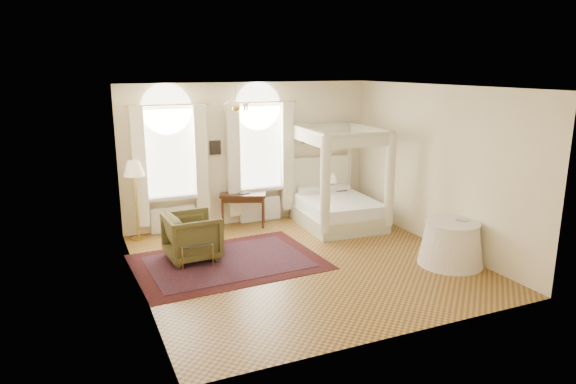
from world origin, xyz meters
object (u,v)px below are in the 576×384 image
floor_lamp (134,172)px  canopy_bed (338,204)px  stool (209,229)px  side_table (451,244)px  coffee_table (196,245)px  writing_desk (243,198)px  armchair (192,236)px  nightstand (336,201)px

floor_lamp → canopy_bed: bearing=-10.7°
stool → floor_lamp: bearing=141.0°
canopy_bed → floor_lamp: canopy_bed is taller
canopy_bed → side_table: canopy_bed is taller
coffee_table → writing_desk: bearing=50.8°
canopy_bed → armchair: 3.73m
armchair → side_table: (4.40, -2.22, -0.05)m
writing_desk → coffee_table: 2.57m
nightstand → side_table: side_table is taller
writing_desk → side_table: bearing=-54.0°
stool → floor_lamp: (-1.30, 1.05, 1.10)m
nightstand → stool: 3.71m
stool → armchair: (-0.49, -0.59, 0.08)m
nightstand → coffee_table: size_ratio=0.96×
nightstand → stool: bearing=-163.6°
side_table → writing_desk: bearing=126.0°
coffee_table → side_table: (4.42, -1.88, 0.01)m
armchair → coffee_table: 0.34m
writing_desk → floor_lamp: 2.54m
writing_desk → armchair: (-1.60, -1.64, -0.22)m
stool → coffee_table: 1.06m
canopy_bed → armchair: size_ratio=2.30×
stool → armchair: size_ratio=0.47×
canopy_bed → nightstand: 0.96m
coffee_table → side_table: size_ratio=0.56×
armchair → canopy_bed: bearing=-80.6°
coffee_table → nightstand: bearing=25.9°
canopy_bed → side_table: 3.11m
side_table → armchair: bearing=153.3°
coffee_table → side_table: 4.81m
canopy_bed → nightstand: (0.41, 0.84, -0.20)m
coffee_table → side_table: bearing=-23.0°
floor_lamp → writing_desk: bearing=0.0°
armchair → writing_desk: bearing=-47.2°
writing_desk → armchair: armchair is taller
floor_lamp → stool: bearing=-39.0°
canopy_bed → coffee_table: (-3.66, -1.14, -0.12)m
writing_desk → coffee_table: size_ratio=1.73×
side_table → canopy_bed: bearing=104.1°
canopy_bed → writing_desk: 2.22m
side_table → nightstand: bearing=95.2°
canopy_bed → writing_desk: bearing=157.6°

